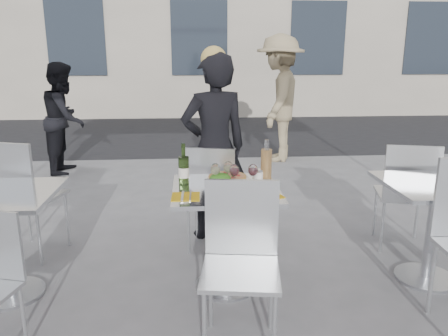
{
  "coord_description": "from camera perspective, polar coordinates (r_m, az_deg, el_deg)",
  "views": [
    {
      "loc": [
        -0.22,
        -2.83,
        1.64
      ],
      "look_at": [
        0.0,
        0.15,
        0.85
      ],
      "focal_mm": 35.0,
      "sensor_mm": 36.0,
      "label": 1
    }
  ],
  "objects": [
    {
      "name": "napkin_right",
      "position": [
        2.83,
        5.57,
        -3.53
      ],
      "size": [
        0.23,
        0.23,
        0.01
      ],
      "rotation": [
        0.0,
        0.0,
        0.33
      ],
      "color": "gold",
      "rests_on": "main_table"
    },
    {
      "name": "street_asphalt",
      "position": [
        9.48,
        -2.85,
        4.82
      ],
      "size": [
        24.0,
        5.0,
        0.0
      ],
      "primitive_type": "cube",
      "color": "black",
      "rests_on": "ground"
    },
    {
      "name": "salad_plate",
      "position": [
        3.02,
        -0.48,
        -1.6
      ],
      "size": [
        0.22,
        0.22,
        0.09
      ],
      "color": "white",
      "rests_on": "main_table"
    },
    {
      "name": "sugar_shaker",
      "position": [
        3.05,
        4.49,
        -1.17
      ],
      "size": [
        0.06,
        0.06,
        0.11
      ],
      "color": "white",
      "rests_on": "main_table"
    },
    {
      "name": "side_table_left",
      "position": [
        3.3,
        -26.96,
        -6.39
      ],
      "size": [
        0.72,
        0.72,
        0.75
      ],
      "color": "#B7BABF",
      "rests_on": "ground"
    },
    {
      "name": "pizza_far",
      "position": [
        3.16,
        0.45,
        -1.27
      ],
      "size": [
        0.32,
        0.32,
        0.03
      ],
      "color": "white",
      "rests_on": "main_table"
    },
    {
      "name": "pizza_near",
      "position": [
        2.8,
        1.79,
        -3.53
      ],
      "size": [
        0.34,
        0.34,
        0.02
      ],
      "color": "tan",
      "rests_on": "main_table"
    },
    {
      "name": "wine_bottle",
      "position": [
        3.02,
        -5.28,
        -0.13
      ],
      "size": [
        0.07,
        0.08,
        0.29
      ],
      "color": "#314B1C",
      "rests_on": "main_table"
    },
    {
      "name": "pedestrian_b",
      "position": [
        6.83,
        7.2,
        8.97
      ],
      "size": [
        1.08,
        1.41,
        1.92
      ],
      "primitive_type": "imported",
      "rotation": [
        0.0,
        0.0,
        4.38
      ],
      "color": "#968461",
      "rests_on": "ground"
    },
    {
      "name": "wineglass_red_a",
      "position": [
        2.98,
        1.36,
        -0.41
      ],
      "size": [
        0.07,
        0.07,
        0.16
      ],
      "color": "white",
      "rests_on": "main_table"
    },
    {
      "name": "wineglass_white_a",
      "position": [
        3.0,
        -1.13,
        -0.26
      ],
      "size": [
        0.07,
        0.07,
        0.16
      ],
      "color": "white",
      "rests_on": "main_table"
    },
    {
      "name": "side_chair_lfar",
      "position": [
        3.83,
        -25.08,
        -2.6
      ],
      "size": [
        0.57,
        0.58,
        0.99
      ],
      "rotation": [
        0.0,
        0.0,
        2.83
      ],
      "color": "silver",
      "rests_on": "ground"
    },
    {
      "name": "wineglass_red_b",
      "position": [
        2.99,
        3.81,
        -0.37
      ],
      "size": [
        0.07,
        0.07,
        0.16
      ],
      "color": "white",
      "rests_on": "main_table"
    },
    {
      "name": "carafe",
      "position": [
        3.17,
        5.54,
        0.62
      ],
      "size": [
        0.08,
        0.08,
        0.29
      ],
      "color": "tan",
      "rests_on": "main_table"
    },
    {
      "name": "pedestrian_a",
      "position": [
        6.48,
        -20.11,
        6.13
      ],
      "size": [
        0.59,
        0.75,
        1.53
      ],
      "primitive_type": "imported",
      "rotation": [
        0.0,
        0.0,
        1.59
      ],
      "color": "black",
      "rests_on": "ground"
    },
    {
      "name": "napkin_left",
      "position": [
        2.8,
        -5.04,
        -3.71
      ],
      "size": [
        0.18,
        0.2,
        0.01
      ],
      "rotation": [
        0.0,
        0.0,
        -0.02
      ],
      "color": "gold",
      "rests_on": "main_table"
    },
    {
      "name": "chair_far",
      "position": [
        3.6,
        -1.71,
        -2.89
      ],
      "size": [
        0.5,
        0.51,
        0.92
      ],
      "rotation": [
        0.0,
        0.0,
        2.92
      ],
      "color": "silver",
      "rests_on": "ground"
    },
    {
      "name": "side_chair_rfar",
      "position": [
        3.93,
        22.76,
        -2.43
      ],
      "size": [
        0.52,
        0.53,
        0.94
      ],
      "rotation": [
        0.0,
        0.0,
        2.9
      ],
      "color": "silver",
      "rests_on": "ground"
    },
    {
      "name": "wineglass_white_b",
      "position": [
        3.06,
        0.55,
        0.03
      ],
      "size": [
        0.07,
        0.07,
        0.16
      ],
      "color": "white",
      "rests_on": "main_table"
    },
    {
      "name": "chair_near",
      "position": [
        2.52,
        2.24,
        -10.71
      ],
      "size": [
        0.48,
        0.49,
        0.94
      ],
      "rotation": [
        0.0,
        0.0,
        -0.13
      ],
      "color": "silver",
      "rests_on": "ground"
    },
    {
      "name": "ground",
      "position": [
        3.28,
        0.2,
        -15.21
      ],
      "size": [
        80.0,
        80.0,
        0.0
      ],
      "primitive_type": "plane",
      "color": "slate"
    },
    {
      "name": "main_table",
      "position": [
        3.05,
        0.21,
        -6.39
      ],
      "size": [
        0.72,
        0.72,
        0.75
      ],
      "color": "#B7BABF",
      "rests_on": "ground"
    },
    {
      "name": "woman_diner",
      "position": [
        3.87,
        -1.28,
        2.64
      ],
      "size": [
        0.69,
        0.54,
        1.65
      ],
      "primitive_type": "imported",
      "rotation": [
        0.0,
        0.0,
        3.42
      ],
      "color": "black",
      "rests_on": "ground"
    },
    {
      "name": "side_table_right",
      "position": [
        3.49,
        25.69,
        -5.1
      ],
      "size": [
        0.72,
        0.72,
        0.75
      ],
      "color": "#B7BABF",
      "rests_on": "ground"
    }
  ]
}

